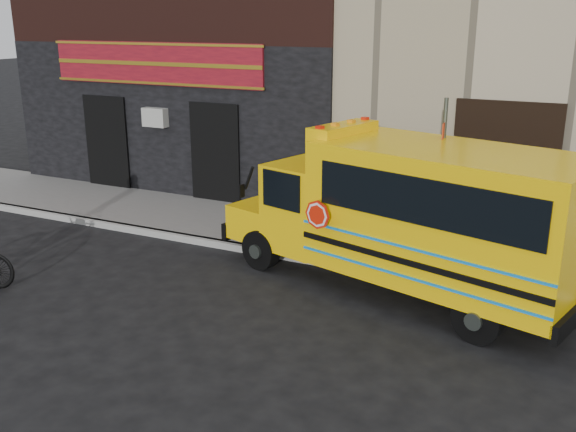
% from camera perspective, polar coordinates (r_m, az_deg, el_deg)
% --- Properties ---
extents(ground, '(120.00, 120.00, 0.00)m').
position_cam_1_polar(ground, '(11.39, -6.83, -7.87)').
color(ground, black).
rests_on(ground, ground).
extents(curb, '(40.00, 0.20, 0.15)m').
position_cam_1_polar(curb, '(13.44, -0.92, -3.38)').
color(curb, '#9C9C97').
rests_on(curb, ground).
extents(sidewalk, '(40.00, 3.00, 0.15)m').
position_cam_1_polar(sidewalk, '(14.72, 1.70, -1.53)').
color(sidewalk, slate).
rests_on(sidewalk, ground).
extents(school_bus, '(7.22, 3.90, 2.92)m').
position_cam_1_polar(school_bus, '(11.51, 11.08, 0.25)').
color(school_bus, black).
rests_on(school_bus, ground).
extents(sign_pole, '(0.08, 0.30, 3.45)m').
position_cam_1_polar(sign_pole, '(12.11, 13.39, 2.81)').
color(sign_pole, '#414943').
rests_on(sign_pole, ground).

